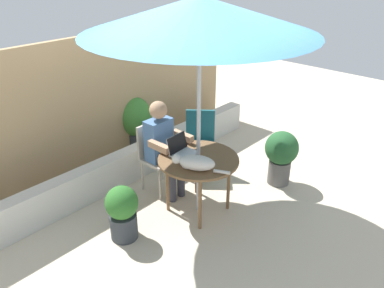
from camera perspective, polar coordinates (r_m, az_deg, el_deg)
name	(u,v)px	position (r m, az deg, el deg)	size (l,w,h in m)	color
ground_plane	(198,209)	(4.80, 0.89, -9.66)	(14.00, 14.00, 0.00)	beige
fence_back	(100,101)	(5.62, -13.51, 6.21)	(5.12, 0.08, 1.88)	tan
planter_wall_low	(136,162)	(5.39, -8.38, -2.61)	(4.61, 0.20, 0.45)	beige
patio_table	(198,163)	(4.44, 0.95, -2.88)	(0.94, 0.94, 0.72)	brown
patio_umbrella	(200,15)	(3.89, 1.14, 18.73)	(2.38, 2.38, 2.49)	#B7B7BC
chair_occupied	(155,151)	(4.96, -5.53, -1.09)	(0.40, 0.40, 0.91)	#B2A899
chair_empty	(200,137)	(5.31, 1.22, 1.00)	(0.56, 0.56, 0.91)	#1E606B
person_seated	(163,143)	(4.78, -4.34, 0.08)	(0.48, 0.48, 1.25)	#4C72A5
laptop	(181,148)	(4.49, -1.72, -0.65)	(0.31, 0.27, 0.21)	silver
cat	(195,163)	(4.15, 0.39, -2.81)	(0.36, 0.60, 0.17)	silver
potted_plant_near_fence	(122,211)	(4.25, -10.35, -9.84)	(0.36, 0.36, 0.65)	#33383D
potted_plant_by_chair	(135,120)	(6.10, -8.47, 3.59)	(0.52, 0.52, 0.85)	#33383D
potted_plant_corner	(281,154)	(5.22, 13.14, -1.46)	(0.44, 0.44, 0.76)	#595654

